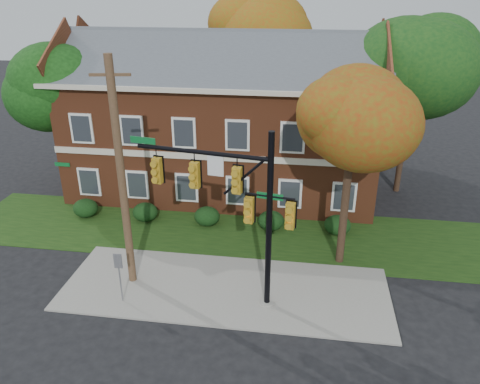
# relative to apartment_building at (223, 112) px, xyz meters

# --- Properties ---
(ground) EXTENTS (120.00, 120.00, 0.00)m
(ground) POSITION_rel_apartment_building_xyz_m (2.00, -11.95, -4.99)
(ground) COLOR black
(ground) RESTS_ON ground
(sidewalk) EXTENTS (14.00, 5.00, 0.08)m
(sidewalk) POSITION_rel_apartment_building_xyz_m (2.00, -10.95, -4.95)
(sidewalk) COLOR gray
(sidewalk) RESTS_ON ground
(grass_strip) EXTENTS (30.00, 6.00, 0.04)m
(grass_strip) POSITION_rel_apartment_building_xyz_m (2.00, -5.95, -4.97)
(grass_strip) COLOR #193811
(grass_strip) RESTS_ON ground
(apartment_building) EXTENTS (18.80, 8.80, 9.74)m
(apartment_building) POSITION_rel_apartment_building_xyz_m (0.00, 0.00, 0.00)
(apartment_building) COLOR brown
(apartment_building) RESTS_ON ground
(hedge_far_left) EXTENTS (1.40, 1.26, 1.05)m
(hedge_far_left) POSITION_rel_apartment_building_xyz_m (-7.00, -5.25, -4.46)
(hedge_far_left) COLOR black
(hedge_far_left) RESTS_ON ground
(hedge_left) EXTENTS (1.40, 1.26, 1.05)m
(hedge_left) POSITION_rel_apartment_building_xyz_m (-3.50, -5.25, -4.46)
(hedge_left) COLOR black
(hedge_left) RESTS_ON ground
(hedge_center) EXTENTS (1.40, 1.26, 1.05)m
(hedge_center) POSITION_rel_apartment_building_xyz_m (0.00, -5.25, -4.46)
(hedge_center) COLOR black
(hedge_center) RESTS_ON ground
(hedge_right) EXTENTS (1.40, 1.26, 1.05)m
(hedge_right) POSITION_rel_apartment_building_xyz_m (3.50, -5.25, -4.46)
(hedge_right) COLOR black
(hedge_right) RESTS_ON ground
(hedge_far_right) EXTENTS (1.40, 1.26, 1.05)m
(hedge_far_right) POSITION_rel_apartment_building_xyz_m (7.00, -5.25, -4.46)
(hedge_far_right) COLOR black
(hedge_far_right) RESTS_ON ground
(tree_near_right) EXTENTS (4.50, 4.25, 8.58)m
(tree_near_right) POSITION_rel_apartment_building_xyz_m (7.22, -8.09, 1.68)
(tree_near_right) COLOR black
(tree_near_right) RESTS_ON ground
(tree_left_rear) EXTENTS (5.40, 5.10, 8.88)m
(tree_left_rear) POSITION_rel_apartment_building_xyz_m (-9.73, -1.12, 1.69)
(tree_left_rear) COLOR black
(tree_left_rear) RESTS_ON ground
(tree_right_rear) EXTENTS (6.30, 5.95, 10.62)m
(tree_right_rear) POSITION_rel_apartment_building_xyz_m (11.31, 0.86, 3.13)
(tree_right_rear) COLOR black
(tree_right_rear) RESTS_ON ground
(tree_far_rear) EXTENTS (6.84, 6.46, 11.52)m
(tree_far_rear) POSITION_rel_apartment_building_xyz_m (1.34, 7.84, 3.86)
(tree_far_rear) COLOR black
(tree_far_rear) RESTS_ON ground
(traffic_signal) EXTENTS (6.59, 1.27, 7.43)m
(traffic_signal) POSITION_rel_apartment_building_xyz_m (2.57, -11.53, -0.38)
(traffic_signal) COLOR gray
(traffic_signal) RESTS_ON ground
(utility_pole) EXTENTS (1.53, 0.38, 9.83)m
(utility_pole) POSITION_rel_apartment_building_xyz_m (-2.18, -10.92, 0.00)
(utility_pole) COLOR #4A3922
(utility_pole) RESTS_ON ground
(sign_post) EXTENTS (0.34, 0.07, 2.32)m
(sign_post) POSITION_rel_apartment_building_xyz_m (-2.07, -12.42, -3.41)
(sign_post) COLOR slate
(sign_post) RESTS_ON ground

